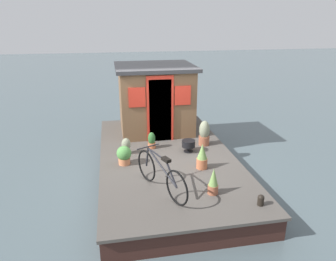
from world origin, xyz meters
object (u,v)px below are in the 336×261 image
(potted_plant_mint, at_px, (126,145))
(bicycle, at_px, (161,174))
(potted_plant_sage, at_px, (124,155))
(houseboat_cabin, at_px, (155,98))
(potted_plant_rosemary, at_px, (152,141))
(potted_plant_lavender, at_px, (204,134))
(charcoal_grill, at_px, (189,144))
(potted_plant_thyme, at_px, (202,157))
(mooring_bollard, at_px, (261,200))
(potted_plant_basil, at_px, (213,182))

(potted_plant_mint, bearing_deg, bicycle, -164.01)
(potted_plant_sage, bearing_deg, houseboat_cabin, -25.48)
(houseboat_cabin, height_order, bicycle, houseboat_cabin)
(potted_plant_rosemary, bearing_deg, potted_plant_lavender, -90.98)
(charcoal_grill, bearing_deg, potted_plant_thyme, -175.56)
(houseboat_cabin, relative_size, potted_plant_thyme, 3.81)
(mooring_bollard, bearing_deg, potted_plant_rosemary, 28.06)
(potted_plant_sage, distance_m, mooring_bollard, 3.17)
(potted_plant_mint, bearing_deg, potted_plant_sage, 172.16)
(potted_plant_basil, bearing_deg, potted_plant_mint, 34.82)
(potted_plant_thyme, bearing_deg, charcoal_grill, 4.44)
(mooring_bollard, bearing_deg, potted_plant_thyme, 21.06)
(potted_plant_sage, distance_m, potted_plant_rosemary, 1.11)
(potted_plant_sage, xyz_separation_m, mooring_bollard, (-2.15, -2.33, -0.12))
(mooring_bollard, bearing_deg, potted_plant_lavender, 3.45)
(potted_plant_mint, height_order, potted_plant_thyme, potted_plant_thyme)
(potted_plant_thyme, height_order, charcoal_grill, potted_plant_thyme)
(bicycle, bearing_deg, potted_plant_rosemary, -3.07)
(potted_plant_thyme, bearing_deg, potted_plant_mint, 55.60)
(bicycle, bearing_deg, potted_plant_basil, -105.28)
(houseboat_cabin, height_order, mooring_bollard, houseboat_cabin)
(potted_plant_basil, distance_m, potted_plant_thyme, 1.09)
(potted_plant_rosemary, bearing_deg, potted_plant_mint, 109.03)
(potted_plant_thyme, xyz_separation_m, charcoal_grill, (0.95, 0.07, -0.07))
(potted_plant_mint, bearing_deg, potted_plant_lavender, -84.31)
(potted_plant_sage, bearing_deg, potted_plant_mint, -7.84)
(potted_plant_rosemary, height_order, mooring_bollard, potted_plant_rosemary)
(potted_plant_basil, bearing_deg, mooring_bollard, -126.82)
(potted_plant_thyme, distance_m, charcoal_grill, 0.95)
(bicycle, relative_size, potted_plant_rosemary, 3.70)
(potted_plant_rosemary, height_order, charcoal_grill, potted_plant_rosemary)
(potted_plant_rosemary, bearing_deg, mooring_bollard, -151.94)
(potted_plant_lavender, relative_size, potted_plant_sage, 1.50)
(bicycle, distance_m, potted_plant_sage, 1.49)
(potted_plant_lavender, relative_size, potted_plant_rosemary, 1.54)
(potted_plant_thyme, relative_size, mooring_bollard, 2.77)
(potted_plant_lavender, distance_m, potted_plant_sage, 2.30)
(potted_plant_lavender, relative_size, potted_plant_basil, 1.25)
(bicycle, relative_size, potted_plant_lavender, 2.40)
(houseboat_cabin, xyz_separation_m, bicycle, (-3.56, 0.42, -0.61))
(potted_plant_mint, relative_size, charcoal_grill, 1.21)
(houseboat_cabin, bearing_deg, potted_plant_basil, -171.83)
(houseboat_cabin, xyz_separation_m, potted_plant_rosemary, (-1.40, 0.31, -0.78))
(potted_plant_rosemary, bearing_deg, charcoal_grill, -114.29)
(potted_plant_thyme, bearing_deg, bicycle, 127.29)
(bicycle, distance_m, potted_plant_rosemary, 2.17)
(houseboat_cabin, bearing_deg, mooring_bollard, -163.76)
(potted_plant_sage, distance_m, potted_plant_thyme, 1.79)
(potted_plant_basil, bearing_deg, potted_plant_rosemary, 19.49)
(potted_plant_sage, relative_size, mooring_bollard, 2.10)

